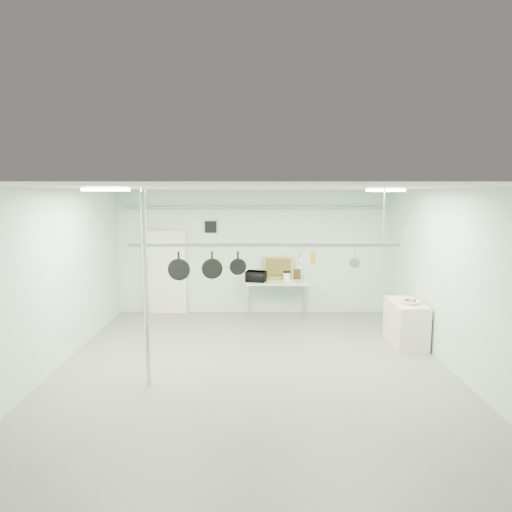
{
  "coord_description": "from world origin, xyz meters",
  "views": [
    {
      "loc": [
        0.04,
        -7.72,
        3.11
      ],
      "look_at": [
        0.06,
        1.0,
        1.9
      ],
      "focal_mm": 32.0,
      "sensor_mm": 36.0,
      "label": 1
    }
  ],
  "objects_px": {
    "pot_rack": "(264,243)",
    "skillet_right": "(238,263)",
    "coffee_canister": "(287,277)",
    "fruit_bowl": "(410,302)",
    "side_cabinet": "(406,323)",
    "prep_table": "(277,284)",
    "microwave": "(256,276)",
    "skillet_mid": "(212,265)",
    "skillet_left": "(179,266)",
    "chrome_pole": "(146,289)"
  },
  "relations": [
    {
      "from": "skillet_left",
      "to": "skillet_mid",
      "type": "height_order",
      "value": "same"
    },
    {
      "from": "side_cabinet",
      "to": "microwave",
      "type": "relative_size",
      "value": 2.47
    },
    {
      "from": "side_cabinet",
      "to": "skillet_left",
      "type": "xyz_separation_m",
      "value": [
        -4.47,
        -1.1,
        1.37
      ]
    },
    {
      "from": "chrome_pole",
      "to": "coffee_canister",
      "type": "relative_size",
      "value": 14.74
    },
    {
      "from": "coffee_canister",
      "to": "fruit_bowl",
      "type": "height_order",
      "value": "coffee_canister"
    },
    {
      "from": "microwave",
      "to": "fruit_bowl",
      "type": "relative_size",
      "value": 1.35
    },
    {
      "from": "microwave",
      "to": "chrome_pole",
      "type": "bearing_deg",
      "value": 81.8
    },
    {
      "from": "prep_table",
      "to": "skillet_left",
      "type": "bearing_deg",
      "value": -120.2
    },
    {
      "from": "microwave",
      "to": "skillet_mid",
      "type": "height_order",
      "value": "skillet_mid"
    },
    {
      "from": "coffee_canister",
      "to": "skillet_right",
      "type": "xyz_separation_m",
      "value": [
        -1.11,
        -3.32,
        0.86
      ]
    },
    {
      "from": "skillet_mid",
      "to": "skillet_right",
      "type": "xyz_separation_m",
      "value": [
        0.46,
        0.0,
        0.04
      ]
    },
    {
      "from": "fruit_bowl",
      "to": "pot_rack",
      "type": "bearing_deg",
      "value": -162.87
    },
    {
      "from": "fruit_bowl",
      "to": "skillet_left",
      "type": "height_order",
      "value": "skillet_left"
    },
    {
      "from": "pot_rack",
      "to": "skillet_mid",
      "type": "height_order",
      "value": "pot_rack"
    },
    {
      "from": "side_cabinet",
      "to": "pot_rack",
      "type": "bearing_deg",
      "value": -159.55
    },
    {
      "from": "pot_rack",
      "to": "skillet_left",
      "type": "relative_size",
      "value": 9.09
    },
    {
      "from": "chrome_pole",
      "to": "skillet_right",
      "type": "height_order",
      "value": "chrome_pole"
    },
    {
      "from": "chrome_pole",
      "to": "microwave",
      "type": "relative_size",
      "value": 6.58
    },
    {
      "from": "microwave",
      "to": "coffee_canister",
      "type": "xyz_separation_m",
      "value": [
        0.78,
        0.08,
        -0.03
      ]
    },
    {
      "from": "chrome_pole",
      "to": "skillet_left",
      "type": "bearing_deg",
      "value": 67.16
    },
    {
      "from": "side_cabinet",
      "to": "microwave",
      "type": "height_order",
      "value": "microwave"
    },
    {
      "from": "chrome_pole",
      "to": "skillet_mid",
      "type": "distance_m",
      "value": 1.35
    },
    {
      "from": "prep_table",
      "to": "side_cabinet",
      "type": "distance_m",
      "value": 3.39
    },
    {
      "from": "side_cabinet",
      "to": "skillet_mid",
      "type": "distance_m",
      "value": 4.26
    },
    {
      "from": "chrome_pole",
      "to": "coffee_canister",
      "type": "xyz_separation_m",
      "value": [
        2.54,
        4.22,
        -0.59
      ]
    },
    {
      "from": "prep_table",
      "to": "microwave",
      "type": "distance_m",
      "value": 0.58
    },
    {
      "from": "pot_rack",
      "to": "skillet_right",
      "type": "relative_size",
      "value": 11.39
    },
    {
      "from": "fruit_bowl",
      "to": "skillet_left",
      "type": "distance_m",
      "value": 4.65
    },
    {
      "from": "side_cabinet",
      "to": "coffee_canister",
      "type": "xyz_separation_m",
      "value": [
        -2.31,
        2.22,
        0.56
      ]
    },
    {
      "from": "coffee_canister",
      "to": "skillet_left",
      "type": "height_order",
      "value": "skillet_left"
    },
    {
      "from": "side_cabinet",
      "to": "fruit_bowl",
      "type": "xyz_separation_m",
      "value": [
        0.01,
        -0.19,
        0.49
      ]
    },
    {
      "from": "chrome_pole",
      "to": "prep_table",
      "type": "xyz_separation_m",
      "value": [
        2.3,
        4.2,
        -0.77
      ]
    },
    {
      "from": "skillet_left",
      "to": "skillet_right",
      "type": "height_order",
      "value": "same"
    },
    {
      "from": "skillet_mid",
      "to": "chrome_pole",
      "type": "bearing_deg",
      "value": -143.38
    },
    {
      "from": "prep_table",
      "to": "fruit_bowl",
      "type": "relative_size",
      "value": 4.45
    },
    {
      "from": "coffee_canister",
      "to": "fruit_bowl",
      "type": "relative_size",
      "value": 0.6
    },
    {
      "from": "prep_table",
      "to": "skillet_mid",
      "type": "height_order",
      "value": "skillet_mid"
    },
    {
      "from": "side_cabinet",
      "to": "fruit_bowl",
      "type": "distance_m",
      "value": 0.53
    },
    {
      "from": "coffee_canister",
      "to": "fruit_bowl",
      "type": "xyz_separation_m",
      "value": [
        2.31,
        -2.41,
        -0.07
      ]
    },
    {
      "from": "prep_table",
      "to": "microwave",
      "type": "relative_size",
      "value": 3.29
    },
    {
      "from": "skillet_left",
      "to": "skillet_mid",
      "type": "xyz_separation_m",
      "value": [
        0.59,
        0.0,
        0.01
      ]
    },
    {
      "from": "pot_rack",
      "to": "coffee_canister",
      "type": "relative_size",
      "value": 22.11
    },
    {
      "from": "fruit_bowl",
      "to": "microwave",
      "type": "bearing_deg",
      "value": 143.03
    },
    {
      "from": "pot_rack",
      "to": "side_cabinet",
      "type": "bearing_deg",
      "value": 20.45
    },
    {
      "from": "prep_table",
      "to": "microwave",
      "type": "xyz_separation_m",
      "value": [
        -0.54,
        -0.06,
        0.21
      ]
    },
    {
      "from": "fruit_bowl",
      "to": "coffee_canister",
      "type": "bearing_deg",
      "value": 133.9
    },
    {
      "from": "side_cabinet",
      "to": "pot_rack",
      "type": "distance_m",
      "value": 3.62
    },
    {
      "from": "chrome_pole",
      "to": "skillet_right",
      "type": "bearing_deg",
      "value": 32.13
    },
    {
      "from": "pot_rack",
      "to": "skillet_right",
      "type": "height_order",
      "value": "pot_rack"
    },
    {
      "from": "prep_table",
      "to": "side_cabinet",
      "type": "bearing_deg",
      "value": -40.79
    }
  ]
}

